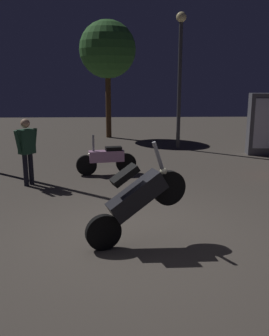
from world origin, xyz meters
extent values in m
plane|color=#4C443D|center=(0.00, 0.00, 0.00)|extent=(40.00, 40.00, 0.00)
cylinder|color=black|center=(-0.40, -0.53, 0.28)|extent=(0.56, 0.28, 0.56)
cylinder|color=black|center=(0.63, -0.16, 0.86)|extent=(0.56, 0.28, 0.56)
cube|color=black|center=(0.11, -0.35, 0.80)|extent=(1.01, 0.61, 0.76)
cube|color=black|center=(-0.07, -0.41, 1.15)|extent=(0.48, 0.37, 0.32)
cylinder|color=gray|center=(0.44, -0.23, 1.41)|extent=(0.21, 0.13, 0.44)
sphere|color=#F2EABF|center=(0.54, -0.19, 1.14)|extent=(0.12, 0.12, 0.12)
cylinder|color=black|center=(0.01, 4.23, 0.28)|extent=(0.57, 0.20, 0.56)
cylinder|color=black|center=(-1.07, 4.02, 0.28)|extent=(0.57, 0.20, 0.56)
cube|color=#C68CB7|center=(-0.53, 4.13, 0.51)|extent=(0.99, 0.47, 0.30)
cube|color=black|center=(-0.33, 4.16, 0.71)|extent=(0.48, 0.32, 0.10)
cylinder|color=gray|center=(-0.87, 4.06, 0.89)|extent=(0.07, 0.07, 0.45)
sphere|color=#F2EABF|center=(-0.97, 4.04, 0.56)|extent=(0.12, 0.12, 0.12)
cylinder|color=black|center=(-2.35, 3.16, 0.40)|extent=(0.12, 0.12, 0.80)
cylinder|color=black|center=(-2.46, 3.04, 0.40)|extent=(0.12, 0.12, 0.80)
cube|color=#1E3F2D|center=(-2.41, 3.10, 1.09)|extent=(0.41, 0.43, 0.59)
sphere|color=tan|center=(-2.41, 3.10, 1.53)|extent=(0.22, 0.22, 0.22)
cylinder|color=#1E3F2D|center=(-2.25, 3.28, 1.12)|extent=(0.18, 0.20, 0.54)
cylinder|color=#1E3F2D|center=(-2.56, 2.91, 1.12)|extent=(0.18, 0.20, 0.54)
cylinder|color=#38383D|center=(2.02, 7.86, 2.26)|extent=(0.14, 0.14, 4.53)
sphere|color=#F9E59E|center=(2.02, 7.86, 4.67)|extent=(0.36, 0.36, 0.36)
cylinder|color=#4C331E|center=(-0.67, 10.84, 1.48)|extent=(0.24, 0.24, 2.96)
sphere|color=#336B2D|center=(-0.67, 10.84, 3.81)|extent=(2.44, 2.44, 2.44)
camera|label=1|loc=(-0.12, -5.78, 2.55)|focal=39.45mm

